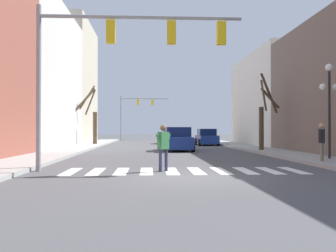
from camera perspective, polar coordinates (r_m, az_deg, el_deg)
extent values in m
plane|color=#4C4C4F|center=(12.41, 3.13, -7.46)|extent=(240.00, 240.00, 0.00)
cube|color=beige|center=(34.34, -19.53, 6.72)|extent=(6.00, 15.92, 11.66)
cube|color=#BCB299|center=(48.03, -14.68, 5.99)|extent=(6.00, 12.24, 13.92)
cube|color=beige|center=(38.64, 15.80, 3.58)|extent=(6.00, 14.04, 8.55)
cube|color=white|center=(14.53, -13.91, -6.43)|extent=(0.45, 2.60, 0.01)
cube|color=white|center=(14.38, -10.37, -6.49)|extent=(0.45, 2.60, 0.01)
cube|color=white|center=(14.30, -6.76, -6.54)|extent=(0.45, 2.60, 0.01)
cube|color=white|center=(14.26, -3.13, -6.55)|extent=(0.45, 2.60, 0.01)
cube|color=white|center=(14.29, 0.51, -6.54)|extent=(0.45, 2.60, 0.01)
cube|color=white|center=(14.37, 4.11, -6.51)|extent=(0.45, 2.60, 0.01)
cube|color=white|center=(14.51, 7.67, -6.45)|extent=(0.45, 2.60, 0.01)
cube|color=white|center=(14.70, 11.14, -6.37)|extent=(0.45, 2.60, 0.01)
cube|color=white|center=(14.94, 14.51, -6.26)|extent=(0.45, 2.60, 0.01)
cube|color=white|center=(15.23, 17.76, -6.15)|extent=(0.45, 2.60, 0.01)
cylinder|color=gray|center=(14.94, -18.27, 5.28)|extent=(0.18, 0.18, 6.01)
cylinder|color=gray|center=(14.91, -3.91, 15.46)|extent=(7.38, 0.14, 0.14)
cube|color=yellow|center=(14.83, -8.31, 13.36)|extent=(0.32, 0.28, 0.84)
cube|color=yellow|center=(14.79, 0.50, 13.39)|extent=(0.32, 0.28, 0.84)
cube|color=yellow|center=(15.01, 7.74, 13.19)|extent=(0.32, 0.28, 0.84)
cylinder|color=gray|center=(56.98, -6.85, 1.17)|extent=(0.18, 0.18, 6.43)
cylinder|color=gray|center=(57.00, -3.33, 4.00)|extent=(7.00, 0.14, 0.14)
cube|color=yellow|center=(56.98, -4.39, 3.44)|extent=(0.32, 0.28, 0.84)
cube|color=yellow|center=(56.96, -2.27, 3.44)|extent=(0.32, 0.28, 0.84)
cylinder|color=black|center=(19.96, 22.37, 1.52)|extent=(0.12, 0.12, 4.10)
sphere|color=white|center=(20.16, 22.35, 7.87)|extent=(0.36, 0.36, 0.36)
sphere|color=white|center=(19.92, 21.52, 5.31)|extent=(0.31, 0.31, 0.31)
sphere|color=white|center=(20.19, 23.18, 5.24)|extent=(0.31, 0.31, 0.31)
cube|color=red|center=(42.56, 0.45, -1.76)|extent=(1.74, 4.73, 0.86)
cube|color=maroon|center=(42.55, 0.45, -0.72)|extent=(1.60, 2.46, 0.70)
cylinder|color=black|center=(43.99, -0.81, -2.10)|extent=(0.22, 0.64, 0.64)
cylinder|color=black|center=(44.09, 1.49, -2.09)|extent=(0.22, 0.64, 0.64)
cylinder|color=black|center=(41.06, -0.66, -2.20)|extent=(0.22, 0.64, 0.64)
cylinder|color=black|center=(41.17, 1.80, -2.20)|extent=(0.22, 0.64, 0.64)
cube|color=navy|center=(38.36, 5.63, -1.95)|extent=(1.72, 4.56, 0.78)
cube|color=#0E1C46|center=(38.35, 5.62, -0.88)|extent=(1.58, 2.37, 0.64)
cylinder|color=black|center=(39.65, 4.07, -2.26)|extent=(0.22, 0.64, 0.64)
cylinder|color=black|center=(39.90, 6.57, -2.25)|extent=(0.22, 0.64, 0.64)
cylinder|color=black|center=(36.85, 4.60, -2.39)|extent=(0.22, 0.64, 0.64)
cylinder|color=black|center=(37.12, 7.29, -2.37)|extent=(0.22, 0.64, 0.64)
cube|color=navy|center=(27.94, 1.44, -2.42)|extent=(1.82, 4.63, 0.83)
cube|color=#0E1C46|center=(27.92, 1.44, -0.87)|extent=(1.67, 2.41, 0.68)
cylinder|color=black|center=(29.33, -0.58, -2.86)|extent=(0.22, 0.64, 0.64)
cylinder|color=black|center=(29.46, 3.03, -2.85)|extent=(0.22, 0.64, 0.64)
cylinder|color=black|center=(26.46, -0.33, -3.11)|extent=(0.22, 0.64, 0.64)
cylinder|color=black|center=(26.61, 3.67, -3.09)|extent=(0.22, 0.64, 0.64)
cylinder|color=#282D47|center=(14.24, -0.27, -4.97)|extent=(0.12, 0.12, 0.79)
cylinder|color=#282D47|center=(14.04, -1.11, -5.04)|extent=(0.12, 0.12, 0.79)
cube|color=#337542|center=(14.10, -0.69, -2.13)|extent=(0.44, 0.42, 0.62)
sphere|color=brown|center=(14.09, -0.69, -0.27)|extent=(0.22, 0.22, 0.22)
cylinder|color=#337542|center=(14.26, -0.04, -2.28)|extent=(0.26, 0.25, 0.61)
cylinder|color=#337542|center=(13.95, -1.35, -2.32)|extent=(0.26, 0.25, 0.61)
cylinder|color=#7A705B|center=(18.29, 21.47, -3.52)|extent=(0.12, 0.12, 0.77)
cylinder|color=#7A705B|center=(18.01, 21.36, -3.57)|extent=(0.12, 0.12, 0.77)
cube|color=black|center=(18.13, 21.41, -1.36)|extent=(0.38, 0.43, 0.61)
sphere|color=tan|center=(18.13, 21.40, 0.05)|extent=(0.22, 0.22, 0.22)
cylinder|color=black|center=(18.34, 21.50, -1.48)|extent=(0.21, 0.27, 0.59)
cylinder|color=black|center=(17.91, 21.32, -1.50)|extent=(0.21, 0.27, 0.59)
cylinder|color=brown|center=(38.59, -10.55, -0.27)|extent=(0.41, 0.41, 3.08)
cylinder|color=brown|center=(39.47, -11.94, 3.65)|extent=(2.16, 1.50, 2.88)
cylinder|color=brown|center=(38.84, -11.21, 3.40)|extent=(1.08, 0.36, 2.45)
cylinder|color=brown|center=(38.14, -12.14, 3.55)|extent=(2.07, 1.68, 2.68)
cylinder|color=#473828|center=(27.32, 13.39, -0.33)|extent=(0.33, 0.33, 2.90)
cylinder|color=#473828|center=(27.69, 14.45, 4.64)|extent=(1.29, 0.36, 2.76)
cylinder|color=#473828|center=(26.95, 13.71, 4.38)|extent=(0.17, 1.12, 2.15)
cylinder|color=#473828|center=(27.68, 14.59, 3.93)|extent=(1.40, 0.37, 1.46)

